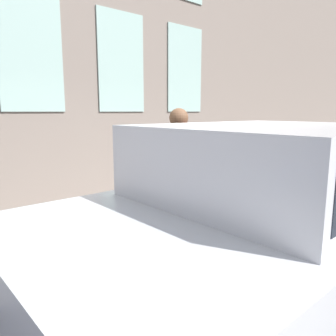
# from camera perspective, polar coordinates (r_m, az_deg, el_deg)

# --- Properties ---
(ground_plane) EXTENTS (80.00, 80.00, 0.00)m
(ground_plane) POSITION_cam_1_polar(r_m,az_deg,el_deg) (4.58, 4.16, -13.74)
(ground_plane) COLOR #514F4C
(sidewalk) EXTENTS (3.02, 60.00, 0.14)m
(sidewalk) POSITION_cam_1_polar(r_m,az_deg,el_deg) (5.64, -6.91, -8.39)
(sidewalk) COLOR gray
(sidewalk) RESTS_ON ground_plane
(fire_hydrant) EXTENTS (0.31, 0.43, 0.86)m
(fire_hydrant) POSITION_cam_1_polar(r_m,az_deg,el_deg) (4.46, -2.02, -6.35)
(fire_hydrant) COLOR gray
(fire_hydrant) RESTS_ON sidewalk
(person) EXTENTS (0.42, 0.28, 1.73)m
(person) POSITION_cam_1_polar(r_m,az_deg,el_deg) (4.82, 1.86, 2.15)
(person) COLOR #998466
(person) RESTS_ON sidewalk
(parked_car_silver_near) EXTENTS (2.04, 4.44, 1.71)m
(parked_car_silver_near) POSITION_cam_1_polar(r_m,az_deg,el_deg) (3.08, 17.59, -7.42)
(parked_car_silver_near) COLOR black
(parked_car_silver_near) RESTS_ON ground_plane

